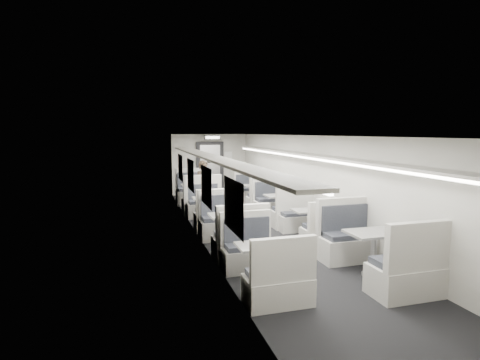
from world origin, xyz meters
TOP-DOWN VIEW (x-y plane):
  - room at (0.00, 0.00)m, footprint 3.24×12.24m
  - booth_left_a at (-1.00, 3.21)m, footprint 1.13×2.29m
  - booth_left_b at (-1.00, 1.25)m, footprint 1.00×2.03m
  - booth_left_c at (-1.00, -1.10)m, footprint 1.05×2.13m
  - booth_left_d at (-1.00, -3.15)m, footprint 0.97×1.96m
  - booth_right_a at (1.00, 3.16)m, footprint 1.01×2.06m
  - booth_right_b at (1.00, 0.95)m, footprint 1.03×2.09m
  - booth_right_c at (1.00, -0.86)m, footprint 0.96×1.94m
  - booth_right_d at (1.00, -3.31)m, footprint 1.11×2.25m
  - passenger at (-0.86, 2.64)m, footprint 0.64×0.46m
  - window_a at (-1.49, 3.40)m, footprint 0.02×1.18m
  - window_b at (-1.49, 1.20)m, footprint 0.02×1.18m
  - window_c at (-1.49, -1.00)m, footprint 0.02×1.18m
  - window_d at (-1.49, -3.20)m, footprint 0.02×1.18m
  - luggage_rack_left at (-1.24, -0.30)m, footprint 0.46×10.40m
  - luggage_rack_right at (1.24, -0.30)m, footprint 0.46×10.40m
  - vestibule_door at (0.00, 5.93)m, footprint 1.10×0.13m
  - exit_sign at (0.00, 5.44)m, footprint 0.62×0.12m
  - wall_notice at (0.75, 5.92)m, footprint 0.32×0.02m

SIDE VIEW (x-z plane):
  - booth_right_c at x=1.00m, z-range -0.17..0.87m
  - booth_left_d at x=-1.00m, z-range -0.17..0.88m
  - booth_left_b at x=-1.00m, z-range -0.18..0.91m
  - booth_right_a at x=1.00m, z-range -0.18..0.92m
  - booth_right_b at x=1.00m, z-range -0.19..0.93m
  - booth_left_c at x=-1.00m, z-range -0.19..0.95m
  - booth_right_d at x=1.00m, z-range -0.20..1.00m
  - booth_left_a at x=-1.00m, z-range -0.20..1.02m
  - passenger at x=-0.86m, z-range 0.00..1.62m
  - vestibule_door at x=0.00m, z-range -0.01..2.09m
  - room at x=0.00m, z-range -0.12..2.52m
  - window_a at x=-1.49m, z-range 0.93..1.77m
  - window_b at x=-1.49m, z-range 0.93..1.77m
  - window_c at x=-1.49m, z-range 0.93..1.77m
  - window_d at x=-1.49m, z-range 0.93..1.77m
  - wall_notice at x=0.75m, z-range 1.30..1.70m
  - luggage_rack_left at x=-1.24m, z-range 1.87..1.96m
  - luggage_rack_right at x=1.24m, z-range 1.87..1.96m
  - exit_sign at x=0.00m, z-range 2.20..2.36m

